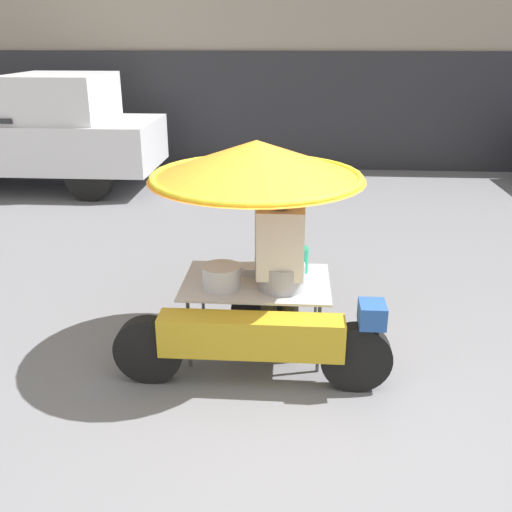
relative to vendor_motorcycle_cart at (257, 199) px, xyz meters
name	(u,v)px	position (x,y,z in m)	size (l,w,h in m)	color
ground_plane	(299,419)	(0.37, -0.93, -1.40)	(36.00, 36.00, 0.00)	slate
shopfront_building	(301,77)	(0.37, 8.49, 0.38)	(28.00, 2.06, 3.59)	gray
vendor_motorcycle_cart	(257,199)	(0.00, 0.00, 0.00)	(2.20, 1.75, 1.86)	black
vendor_person	(280,266)	(0.20, -0.10, -0.54)	(0.38, 0.22, 1.55)	#4C473D
pickup_truck	(30,134)	(-4.47, 5.61, -0.43)	(4.82, 1.94, 2.00)	black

